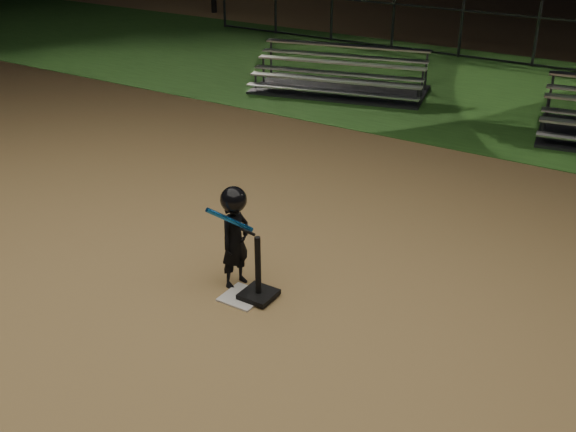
{
  "coord_description": "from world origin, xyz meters",
  "views": [
    {
      "loc": [
        4.04,
        -5.43,
        4.4
      ],
      "look_at": [
        0.0,
        1.0,
        0.65
      ],
      "focal_mm": 42.64,
      "sensor_mm": 36.0,
      "label": 1
    }
  ],
  "objects_px": {
    "batting_tee": "(258,286)",
    "child_batter": "(235,234)",
    "home_plate": "(243,297)",
    "bleacher_left": "(340,83)"
  },
  "relations": [
    {
      "from": "home_plate",
      "to": "child_batter",
      "type": "relative_size",
      "value": 0.35
    },
    {
      "from": "child_batter",
      "to": "bleacher_left",
      "type": "relative_size",
      "value": 0.3
    },
    {
      "from": "batting_tee",
      "to": "child_batter",
      "type": "relative_size",
      "value": 0.61
    },
    {
      "from": "home_plate",
      "to": "bleacher_left",
      "type": "height_order",
      "value": "bleacher_left"
    },
    {
      "from": "batting_tee",
      "to": "child_batter",
      "type": "bearing_deg",
      "value": 163.32
    },
    {
      "from": "batting_tee",
      "to": "bleacher_left",
      "type": "xyz_separation_m",
      "value": [
        -3.32,
        8.15,
        0.03
      ]
    },
    {
      "from": "batting_tee",
      "to": "bleacher_left",
      "type": "distance_m",
      "value": 8.8
    },
    {
      "from": "home_plate",
      "to": "bleacher_left",
      "type": "xyz_separation_m",
      "value": [
        -3.15,
        8.24,
        0.19
      ]
    },
    {
      "from": "home_plate",
      "to": "bleacher_left",
      "type": "distance_m",
      "value": 8.83
    },
    {
      "from": "bleacher_left",
      "to": "batting_tee",
      "type": "bearing_deg",
      "value": -81.59
    }
  ]
}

